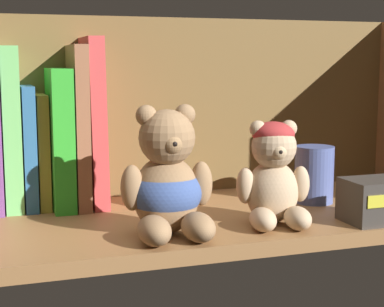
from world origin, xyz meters
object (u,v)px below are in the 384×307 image
at_px(book_6, 58,137).
at_px(teddy_bear_larger, 167,184).
at_px(book_8, 92,121).
at_px(book_4, 28,147).
at_px(book_5, 42,151).
at_px(book_7, 76,126).
at_px(small_product_box, 375,200).
at_px(teddy_bear_smaller, 274,175).
at_px(book_3, 11,129).
at_px(pillar_candle, 314,174).

xyz_separation_m(book_6, teddy_bear_larger, (0.11, -0.21, -0.04)).
bearing_deg(book_8, book_4, -180.00).
height_order(book_5, book_7, book_7).
height_order(book_4, book_6, book_6).
bearing_deg(book_8, teddy_bear_larger, -74.44).
bearing_deg(teddy_bear_larger, book_8, 105.56).
bearing_deg(book_7, small_product_box, -33.25).
xyz_separation_m(book_8, teddy_bear_larger, (0.06, -0.21, -0.06)).
xyz_separation_m(book_8, teddy_bear_smaller, (0.20, -0.20, -0.06)).
relative_size(book_7, book_8, 0.95).
distance_m(book_3, teddy_bear_smaller, 0.38).
height_order(book_5, small_product_box, book_5).
bearing_deg(book_7, book_3, 180.00).
height_order(book_3, teddy_bear_larger, book_3).
bearing_deg(book_4, pillar_candle, -14.53).
relative_size(teddy_bear_smaller, pillar_candle, 1.59).
bearing_deg(small_product_box, book_6, 148.60).
bearing_deg(book_3, teddy_bear_larger, -49.70).
height_order(book_5, teddy_bear_smaller, book_5).
relative_size(book_7, teddy_bear_larger, 1.47).
distance_m(book_3, small_product_box, 0.52).
bearing_deg(teddy_bear_smaller, small_product_box, -14.52).
distance_m(book_3, book_8, 0.12).
distance_m(book_5, book_8, 0.09).
relative_size(teddy_bear_larger, teddy_bear_smaller, 1.18).
bearing_deg(book_5, teddy_bear_larger, -57.27).
bearing_deg(teddy_bear_larger, small_product_box, -6.25).
distance_m(book_7, teddy_bear_smaller, 0.31).
height_order(book_6, pillar_candle, book_6).
height_order(teddy_bear_larger, pillar_candle, teddy_bear_larger).
xyz_separation_m(teddy_bear_smaller, small_product_box, (0.13, -0.03, -0.04)).
distance_m(book_4, book_8, 0.10).
bearing_deg(book_5, pillar_candle, -15.20).
distance_m(book_8, small_product_box, 0.42).
xyz_separation_m(book_4, teddy_bear_smaller, (0.30, -0.20, -0.02)).
xyz_separation_m(book_4, book_7, (0.07, 0.00, 0.03)).
relative_size(book_6, small_product_box, 2.49).
height_order(book_4, book_7, book_7).
height_order(book_6, book_8, book_8).
bearing_deg(book_4, small_product_box, -28.73).
bearing_deg(book_7, book_4, 180.00).
relative_size(book_8, teddy_bear_smaller, 1.81).
relative_size(book_4, book_8, 0.72).
xyz_separation_m(book_6, small_product_box, (0.39, -0.24, -0.07)).
bearing_deg(pillar_candle, teddy_bear_smaller, -140.34).
height_order(book_7, teddy_bear_larger, book_7).
bearing_deg(teddy_bear_smaller, book_3, 147.85).
distance_m(teddy_bear_larger, teddy_bear_smaller, 0.15).
bearing_deg(book_8, teddy_bear_smaller, -44.71).
relative_size(book_5, pillar_candle, 1.92).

